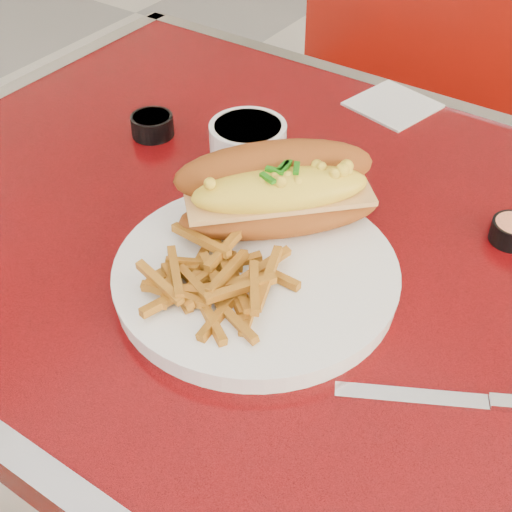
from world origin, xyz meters
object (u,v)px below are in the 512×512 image
Objects in this scene: diner_table at (314,336)px; sauce_cup_left at (152,124)px; booth_bench_far at (486,219)px; fork at (328,258)px; gravy_ramekin at (248,143)px; mac_hoagie at (278,191)px; knife at (477,401)px; dinner_plate at (256,275)px.

diner_table is 0.38m from sauce_cup_left.
booth_bench_far is (0.00, 0.81, -0.32)m from diner_table.
gravy_ramekin is at bearing 31.93° from fork.
gravy_ramekin is (-0.12, 0.11, -0.03)m from mac_hoagie.
knife is (0.41, -0.21, -0.03)m from gravy_ramekin.
diner_table is 10.09× the size of gravy_ramekin.
sauce_cup_left is (-0.36, 0.11, -0.01)m from fork.
fork is (0.08, -0.02, -0.04)m from mac_hoagie.
mac_hoagie is 2.00× the size of gravy_ramekin.
gravy_ramekin is (-0.15, 0.19, 0.02)m from dinner_plate.
booth_bench_far is at bearing -22.51° from fork.
fork is 1.30× the size of gravy_ramekin.
mac_hoagie is 0.17m from gravy_ramekin.
fork is (0.03, -0.85, 0.51)m from booth_bench_far.
booth_bench_far is 15.28× the size of sauce_cup_left.
dinner_plate and fork have the same top height.
mac_hoagie is 3.11× the size of sauce_cup_left.
gravy_ramekin is (-0.20, 0.13, 0.01)m from fork.
mac_hoagie is at bearing -160.01° from diner_table.
mac_hoagie is 1.18× the size of knife.
gravy_ramekin is at bearing -103.30° from booth_bench_far.
dinner_plate is at bearing 147.96° from knife.
booth_bench_far reaches higher than fork.
booth_bench_far is 1.00m from mac_hoagie.
knife is at bearing -3.85° from dinner_plate.
sauce_cup_left reaches higher than dinner_plate.
gravy_ramekin is at bearing 124.49° from knife.
knife is at bearing -75.58° from booth_bench_far.
sauce_cup_left reaches higher than knife.
gravy_ramekin is 0.46m from knife.
sauce_cup_left is at bearing 149.81° from dinner_plate.
booth_bench_far reaches higher than mac_hoagie.
dinner_plate reaches higher than knife.
knife is (0.26, -0.02, -0.01)m from dinner_plate.
booth_bench_far is 1.08m from knife.
gravy_ramekin reaches higher than fork.
fork is at bearing -60.37° from mac_hoagie.
diner_table is at bearing -24.97° from mac_hoagie.
sauce_cup_left is at bearing 167.29° from diner_table.
dinner_plate is at bearing 112.59° from fork.
fork reaches higher than diner_table.
sauce_cup_left is 0.38× the size of knife.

